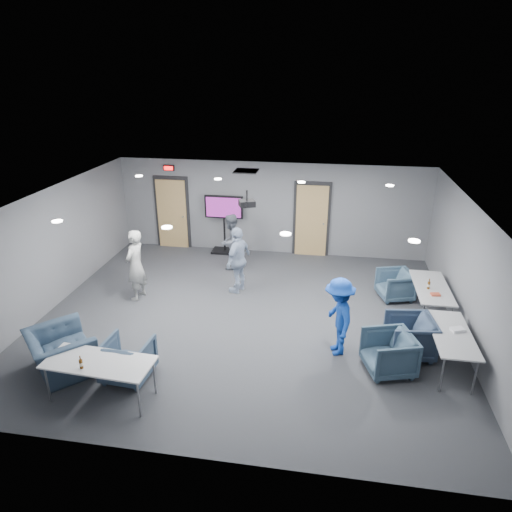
% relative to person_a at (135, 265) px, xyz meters
% --- Properties ---
extents(floor, '(9.00, 9.00, 0.00)m').
position_rel_person_a_xyz_m(floor, '(2.74, -0.51, -0.86)').
color(floor, '#313438').
rests_on(floor, ground).
extents(ceiling, '(9.00, 9.00, 0.00)m').
position_rel_person_a_xyz_m(ceiling, '(2.74, -0.51, 1.84)').
color(ceiling, silver).
rests_on(ceiling, wall_back).
extents(wall_back, '(9.00, 0.02, 2.70)m').
position_rel_person_a_xyz_m(wall_back, '(2.74, 3.49, 0.49)').
color(wall_back, slate).
rests_on(wall_back, floor).
extents(wall_front, '(9.00, 0.02, 2.70)m').
position_rel_person_a_xyz_m(wall_front, '(2.74, -4.51, 0.49)').
color(wall_front, slate).
rests_on(wall_front, floor).
extents(wall_left, '(0.02, 8.00, 2.70)m').
position_rel_person_a_xyz_m(wall_left, '(-1.76, -0.51, 0.49)').
color(wall_left, slate).
rests_on(wall_left, floor).
extents(wall_right, '(0.02, 8.00, 2.70)m').
position_rel_person_a_xyz_m(wall_right, '(7.24, -0.51, 0.49)').
color(wall_right, slate).
rests_on(wall_right, floor).
extents(door_left, '(1.06, 0.17, 2.24)m').
position_rel_person_a_xyz_m(door_left, '(-0.26, 3.44, 0.21)').
color(door_left, black).
rests_on(door_left, wall_back).
extents(door_right, '(1.06, 0.17, 2.24)m').
position_rel_person_a_xyz_m(door_right, '(3.94, 3.44, 0.21)').
color(door_right, black).
rests_on(door_right, wall_back).
extents(exit_sign, '(0.32, 0.08, 0.16)m').
position_rel_person_a_xyz_m(exit_sign, '(-0.26, 3.42, 1.59)').
color(exit_sign, black).
rests_on(exit_sign, wall_back).
extents(hvac_diffuser, '(0.60, 0.60, 0.03)m').
position_rel_person_a_xyz_m(hvac_diffuser, '(2.24, 2.29, 1.82)').
color(hvac_diffuser, black).
rests_on(hvac_diffuser, ceiling).
extents(downlights, '(6.18, 3.78, 0.02)m').
position_rel_person_a_xyz_m(downlights, '(2.74, -0.51, 1.82)').
color(downlights, white).
rests_on(downlights, ceiling).
extents(person_a, '(0.51, 0.69, 1.72)m').
position_rel_person_a_xyz_m(person_a, '(0.00, 0.00, 0.00)').
color(person_a, '#9C9E9B').
rests_on(person_a, floor).
extents(person_b, '(0.84, 0.92, 1.55)m').
position_rel_person_a_xyz_m(person_b, '(1.83, 2.10, -0.09)').
color(person_b, slate).
rests_on(person_b, floor).
extents(person_c, '(0.71, 1.06, 1.67)m').
position_rel_person_a_xyz_m(person_c, '(2.31, 0.77, -0.03)').
color(person_c, '#9FB1CD').
rests_on(person_c, floor).
extents(person_d, '(0.80, 1.12, 1.57)m').
position_rel_person_a_xyz_m(person_d, '(4.71, -1.52, -0.08)').
color(person_d, '#183F9E').
rests_on(person_d, floor).
extents(chair_right_a, '(0.95, 0.94, 0.70)m').
position_rel_person_a_xyz_m(chair_right_a, '(6.09, 0.99, -0.51)').
color(chair_right_a, '#3C5468').
rests_on(chair_right_a, floor).
extents(chair_right_b, '(0.96, 0.94, 0.79)m').
position_rel_person_a_xyz_m(chair_right_b, '(6.09, -1.36, -0.47)').
color(chair_right_b, '#334259').
rests_on(chair_right_b, floor).
extents(chair_right_c, '(1.04, 1.03, 0.77)m').
position_rel_person_a_xyz_m(chair_right_c, '(5.64, -1.98, -0.48)').
color(chair_right_c, '#384F61').
rests_on(chair_right_c, floor).
extents(chair_front_a, '(0.86, 0.88, 0.75)m').
position_rel_person_a_xyz_m(chair_front_a, '(1.04, -2.91, -0.49)').
color(chair_front_a, '#35475C').
rests_on(chair_front_a, floor).
extents(chair_front_b, '(1.58, 1.58, 0.77)m').
position_rel_person_a_xyz_m(chair_front_b, '(-0.24, -2.91, -0.47)').
color(chair_front_b, '#314255').
rests_on(chair_front_b, floor).
extents(table_right_a, '(0.72, 1.73, 0.73)m').
position_rel_person_a_xyz_m(table_right_a, '(6.74, 0.22, -0.18)').
color(table_right_a, '#B2B4B7').
rests_on(table_right_a, floor).
extents(table_right_b, '(0.69, 1.66, 0.73)m').
position_rel_person_a_xyz_m(table_right_b, '(6.74, -1.68, -0.18)').
color(table_right_b, '#B2B4B7').
rests_on(table_right_b, floor).
extents(table_front_left, '(1.83, 0.85, 0.73)m').
position_rel_person_a_xyz_m(table_front_left, '(0.85, -3.51, -0.18)').
color(table_front_left, '#B2B4B7').
rests_on(table_front_left, floor).
extents(bottle_front, '(0.06, 0.06, 0.23)m').
position_rel_person_a_xyz_m(bottle_front, '(0.67, -3.73, -0.05)').
color(bottle_front, '#54300E').
rests_on(bottle_front, table_front_left).
extents(bottle_right, '(0.06, 0.06, 0.24)m').
position_rel_person_a_xyz_m(bottle_right, '(6.64, 0.11, -0.04)').
color(bottle_right, '#54300E').
rests_on(bottle_right, table_right_a).
extents(snack_box, '(0.20, 0.15, 0.04)m').
position_rel_person_a_xyz_m(snack_box, '(6.73, -0.19, -0.11)').
color(snack_box, '#BF492F').
rests_on(snack_box, table_right_a).
extents(wrapper, '(0.27, 0.23, 0.05)m').
position_rel_person_a_xyz_m(wrapper, '(6.86, -1.58, -0.11)').
color(wrapper, white).
rests_on(wrapper, table_right_b).
extents(tv_stand, '(1.13, 0.54, 1.74)m').
position_rel_person_a_xyz_m(tv_stand, '(1.39, 3.23, 0.12)').
color(tv_stand, black).
rests_on(tv_stand, floor).
extents(projector, '(0.42, 0.40, 0.36)m').
position_rel_person_a_xyz_m(projector, '(2.62, 0.31, 1.54)').
color(projector, black).
rests_on(projector, ceiling).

